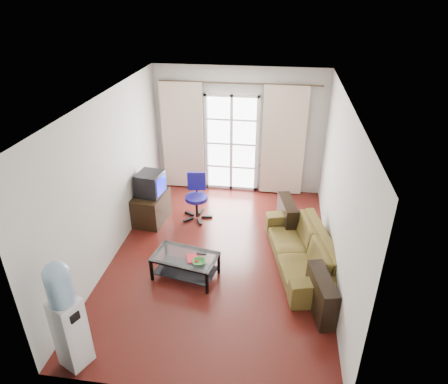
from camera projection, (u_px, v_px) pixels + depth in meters
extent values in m
plane|color=#551A14|center=(220.00, 257.00, 6.83)|extent=(5.20, 5.20, 0.00)
plane|color=white|center=(219.00, 100.00, 5.56)|extent=(5.20, 5.20, 0.00)
cube|color=beige|center=(239.00, 131.00, 8.46)|extent=(3.60, 0.02, 2.70)
cube|color=beige|center=(179.00, 306.00, 3.92)|extent=(3.60, 0.02, 2.70)
cube|color=beige|center=(110.00, 179.00, 6.42)|extent=(0.02, 5.20, 2.70)
cube|color=beige|center=(339.00, 195.00, 5.96)|extent=(0.02, 5.20, 2.70)
cube|color=white|center=(232.00, 144.00, 8.58)|extent=(1.01, 0.02, 2.04)
cube|color=white|center=(231.00, 144.00, 8.56)|extent=(1.16, 0.06, 2.15)
cylinder|color=#4C3F2D|center=(239.00, 83.00, 7.89)|extent=(3.30, 0.04, 0.04)
cube|color=beige|center=(183.00, 137.00, 8.58)|extent=(0.90, 0.07, 2.35)
cube|color=beige|center=(283.00, 142.00, 8.31)|extent=(0.90, 0.07, 2.35)
cube|color=gray|center=(274.00, 179.00, 8.75)|extent=(0.64, 0.12, 0.64)
imported|color=brown|center=(302.00, 249.00, 6.49)|extent=(2.47, 1.76, 0.62)
cube|color=silver|center=(185.00, 256.00, 6.19)|extent=(1.08, 0.75, 0.01)
cube|color=black|center=(186.00, 270.00, 6.32)|extent=(1.01, 0.67, 0.01)
cube|color=black|center=(151.00, 270.00, 6.21)|extent=(0.05, 0.05, 0.40)
cube|color=black|center=(207.00, 283.00, 5.93)|extent=(0.05, 0.05, 0.40)
cube|color=black|center=(166.00, 251.00, 6.63)|extent=(0.05, 0.05, 0.40)
cube|color=black|center=(219.00, 263.00, 6.35)|extent=(0.05, 0.05, 0.40)
imported|color=#348F42|center=(199.00, 262.00, 6.01)|extent=(0.30, 0.30, 0.05)
imported|color=#AF1525|center=(187.00, 259.00, 6.10)|extent=(0.31, 0.33, 0.02)
cube|color=black|center=(201.00, 253.00, 6.23)|extent=(0.16, 0.05, 0.02)
cube|color=black|center=(151.00, 207.00, 7.73)|extent=(0.60, 0.84, 0.58)
cube|color=black|center=(150.00, 184.00, 7.50)|extent=(0.51, 0.54, 0.44)
cube|color=#0C19E5|center=(161.00, 185.00, 7.45)|extent=(0.07, 0.38, 0.33)
cube|color=black|center=(141.00, 182.00, 7.55)|extent=(0.18, 0.34, 0.29)
cylinder|color=black|center=(197.00, 208.00, 7.83)|extent=(0.05, 0.05, 0.46)
cylinder|color=navy|center=(196.00, 198.00, 7.73)|extent=(0.44, 0.44, 0.07)
cube|color=navy|center=(197.00, 181.00, 7.78)|extent=(0.36, 0.10, 0.38)
cube|color=white|center=(71.00, 333.00, 4.73)|extent=(0.41, 0.41, 0.98)
cylinder|color=#87AED1|center=(60.00, 288.00, 4.41)|extent=(0.30, 0.30, 0.39)
sphere|color=#87AED1|center=(56.00, 274.00, 4.31)|extent=(0.30, 0.30, 0.30)
cube|color=black|center=(74.00, 317.00, 4.50)|extent=(0.09, 0.13, 0.10)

